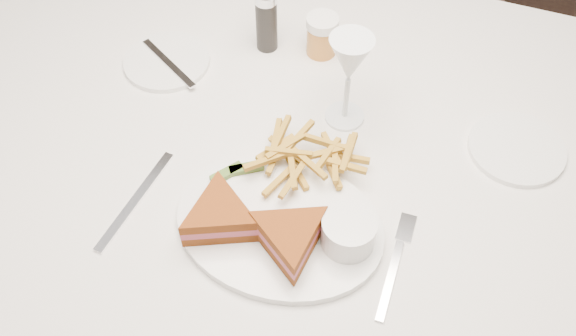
% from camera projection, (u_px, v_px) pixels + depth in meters
% --- Properties ---
extents(table, '(1.74, 1.26, 0.75)m').
position_uv_depth(table, '(294.00, 274.00, 1.35)').
color(table, silver).
rests_on(table, ground).
extents(chair_far, '(0.76, 0.74, 0.63)m').
position_uv_depth(chair_far, '(365.00, 25.00, 1.93)').
color(chair_far, '#49352D').
rests_on(chair_far, ground).
extents(table_setting, '(0.80, 0.64, 0.18)m').
position_uv_depth(table_setting, '(298.00, 164.00, 1.00)').
color(table_setting, white).
rests_on(table_setting, table).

